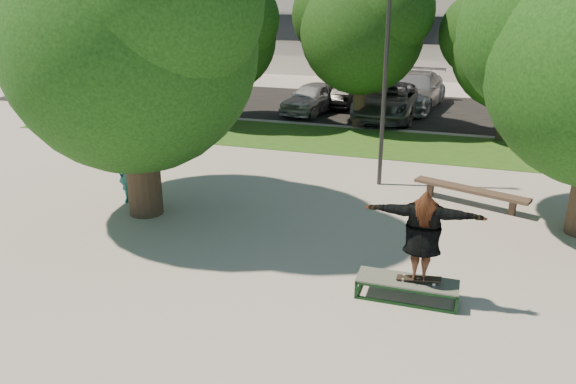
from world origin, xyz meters
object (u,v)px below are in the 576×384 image
(bench, at_px, (470,191))
(car_grey, at_px, (390,101))
(tree_left, at_px, (129,30))
(car_silver_a, at_px, (313,98))
(car_dark, at_px, (345,88))
(lamppost, at_px, (385,74))
(car_silver_b, at_px, (414,91))
(grind_box, at_px, (407,289))
(bystander, at_px, (130,170))

(bench, xyz_separation_m, car_grey, (-3.52, 9.91, 0.36))
(tree_left, height_order, car_silver_a, tree_left)
(car_silver_a, distance_m, car_dark, 2.64)
(lamppost, distance_m, car_silver_a, 10.40)
(lamppost, bearing_deg, car_silver_b, 91.32)
(grind_box, bearing_deg, bystander, 159.66)
(car_silver_b, bearing_deg, tree_left, -101.75)
(bystander, xyz_separation_m, car_silver_a, (1.46, 12.47, -0.19))
(lamppost, bearing_deg, tree_left, -143.58)
(bystander, xyz_separation_m, bench, (8.46, 2.50, -0.49))
(bystander, bearing_deg, car_silver_a, 68.11)
(bench, bearing_deg, car_grey, 129.73)
(bench, distance_m, car_grey, 10.52)
(bystander, relative_size, car_silver_a, 0.44)
(car_dark, relative_size, car_grey, 0.90)
(car_silver_a, bearing_deg, car_dark, 80.89)
(tree_left, relative_size, lamppost, 1.16)
(bystander, height_order, car_silver_b, bystander)
(tree_left, height_order, car_dark, tree_left)
(grind_box, relative_size, car_dark, 0.37)
(grind_box, xyz_separation_m, car_dark, (-5.06, 17.70, 0.60))
(tree_left, xyz_separation_m, lamppost, (5.29, 3.91, -1.27))
(bystander, xyz_separation_m, car_silver_b, (5.70, 14.93, -0.05))
(bystander, distance_m, bench, 8.83)
(car_dark, bearing_deg, tree_left, -92.02)
(car_silver_b, bearing_deg, car_dark, -173.67)
(car_dark, distance_m, car_silver_b, 3.30)
(bystander, height_order, car_dark, bystander)
(bystander, relative_size, car_dark, 0.36)
(grind_box, distance_m, car_dark, 18.42)
(tree_left, distance_m, bench, 9.27)
(car_silver_b, bearing_deg, bystander, -104.55)
(grind_box, xyz_separation_m, car_silver_a, (-6.00, 15.24, 0.49))
(grind_box, relative_size, car_silver_a, 0.45)
(grind_box, bearing_deg, bench, 79.24)
(bench, xyz_separation_m, car_dark, (-6.06, 12.43, 0.41))
(bystander, distance_m, car_silver_a, 12.56)
(lamppost, bearing_deg, car_dark, 107.20)
(lamppost, xyz_separation_m, bystander, (-5.96, -3.43, -2.28))
(grind_box, relative_size, car_silver_b, 0.32)
(lamppost, bearing_deg, car_silver_a, 116.46)
(tree_left, relative_size, bench, 2.42)
(tree_left, relative_size, car_silver_a, 1.77)
(grind_box, bearing_deg, car_grey, 99.42)
(car_silver_a, height_order, car_dark, car_dark)
(tree_left, xyz_separation_m, grind_box, (6.79, -2.29, -4.23))
(car_grey, bearing_deg, car_dark, 139.71)
(bystander, bearing_deg, lamppost, 14.71)
(car_silver_a, height_order, car_grey, car_grey)
(tree_left, height_order, bench, tree_left)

